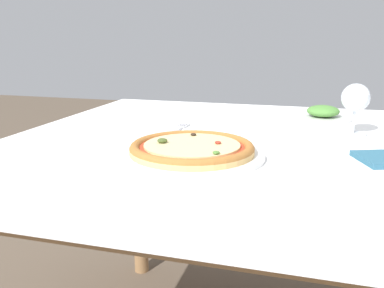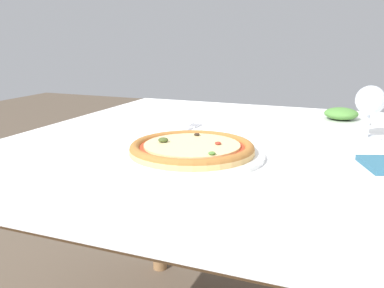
% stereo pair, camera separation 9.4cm
% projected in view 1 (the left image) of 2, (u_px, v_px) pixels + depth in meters
% --- Properties ---
extents(dining_table, '(1.30, 1.19, 0.73)m').
position_uv_depth(dining_table, '(257.00, 171.00, 1.10)').
color(dining_table, '#997047').
rests_on(dining_table, ground_plane).
extents(pizza_plate, '(0.32, 0.32, 0.04)m').
position_uv_depth(pizza_plate, '(192.00, 150.00, 0.95)').
color(pizza_plate, white).
rests_on(pizza_plate, dining_table).
extents(fork, '(0.03, 0.17, 0.00)m').
position_uv_depth(fork, '(178.00, 129.00, 1.22)').
color(fork, silver).
rests_on(fork, dining_table).
extents(wine_glass_far_left, '(0.08, 0.08, 0.14)m').
position_uv_depth(wine_glass_far_left, '(356.00, 100.00, 1.14)').
color(wine_glass_far_left, silver).
rests_on(wine_glass_far_left, dining_table).
extents(side_plate, '(0.18, 0.18, 0.05)m').
position_uv_depth(side_plate, '(323.00, 114.00, 1.37)').
color(side_plate, white).
rests_on(side_plate, dining_table).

